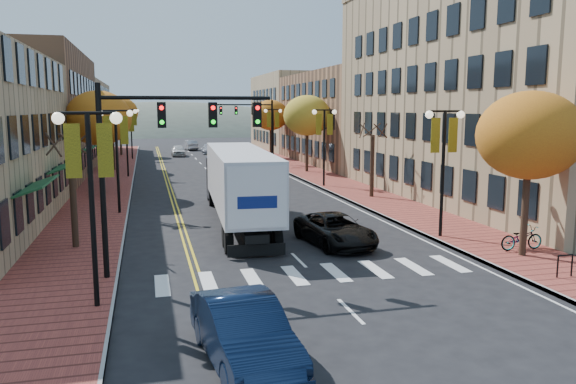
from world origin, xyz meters
TOP-DOWN VIEW (x-y plane):
  - ground at (0.00, 0.00)m, footprint 200.00×200.00m
  - sidewalk_left at (-9.00, 32.50)m, footprint 4.00×85.00m
  - sidewalk_right at (9.00, 32.50)m, footprint 4.00×85.00m
  - building_left_mid at (-17.00, 36.00)m, footprint 12.00×24.00m
  - building_left_far at (-17.00, 61.00)m, footprint 12.00×26.00m
  - building_right_near at (18.50, 16.00)m, footprint 15.00×28.00m
  - building_right_mid at (18.50, 42.00)m, footprint 15.00×24.00m
  - building_right_far at (18.50, 64.00)m, footprint 15.00×20.00m
  - tree_left_a at (-9.00, 8.00)m, footprint 0.28×0.28m
  - tree_left_b at (-9.00, 24.00)m, footprint 4.48×4.48m
  - tree_left_c at (-9.00, 40.00)m, footprint 4.16×4.16m
  - tree_left_d at (-9.00, 58.00)m, footprint 4.61×4.61m
  - tree_right_a at (9.00, 2.00)m, footprint 4.16×4.16m
  - tree_right_b at (9.00, 18.00)m, footprint 0.28×0.28m
  - tree_right_c at (9.00, 34.00)m, footprint 4.48×4.48m
  - tree_right_d at (9.00, 50.00)m, footprint 4.35×4.35m
  - lamp_left_a at (-7.50, 0.00)m, footprint 1.96×0.36m
  - lamp_left_b at (-7.50, 16.00)m, footprint 1.96×0.36m
  - lamp_left_c at (-7.50, 34.00)m, footprint 1.96×0.36m
  - lamp_left_d at (-7.50, 52.00)m, footprint 1.96×0.36m
  - lamp_right_a at (7.50, 6.00)m, footprint 1.96×0.36m
  - lamp_right_b at (7.50, 24.00)m, footprint 1.96×0.36m
  - lamp_right_c at (7.50, 42.00)m, footprint 1.96×0.36m
  - traffic_mast_near at (-5.48, 3.00)m, footprint 6.10×0.35m
  - traffic_mast_far at (5.48, 42.00)m, footprint 6.10×0.34m
  - semi_truck at (-1.19, 12.19)m, footprint 3.45×16.19m
  - navy_sedan at (-3.75, -4.68)m, footprint 2.25×5.06m
  - black_suv at (2.29, 6.12)m, footprint 2.93×5.31m
  - car_far_white at (-1.87, 56.17)m, footprint 1.72×4.25m
  - car_far_silver at (2.34, 59.16)m, footprint 2.02×4.42m
  - car_far_oncoming at (0.50, 66.52)m, footprint 2.03×4.57m
  - bicycle at (9.51, 2.76)m, footprint 1.97×0.69m

SIDE VIEW (x-z plane):
  - ground at x=0.00m, z-range 0.00..0.00m
  - sidewalk_left at x=-9.00m, z-range 0.00..0.15m
  - sidewalk_right at x=9.00m, z-range 0.00..0.15m
  - car_far_silver at x=2.34m, z-range 0.00..1.25m
  - bicycle at x=9.51m, z-range 0.15..1.18m
  - black_suv at x=2.29m, z-range 0.00..1.41m
  - car_far_white at x=-1.87m, z-range 0.00..1.45m
  - car_far_oncoming at x=0.50m, z-range 0.00..1.46m
  - navy_sedan at x=-3.75m, z-range 0.00..1.61m
  - tree_left_a at x=-9.00m, z-range 0.15..4.35m
  - tree_right_b at x=9.00m, z-range 0.15..4.35m
  - semi_truck at x=-1.19m, z-range 0.34..4.36m
  - lamp_left_a at x=-7.50m, z-range 1.27..7.32m
  - lamp_left_b at x=-7.50m, z-range 1.27..7.32m
  - lamp_left_c at x=-7.50m, z-range 1.27..7.32m
  - lamp_left_d at x=-7.50m, z-range 1.27..7.32m
  - lamp_right_a at x=7.50m, z-range 1.27..7.32m
  - lamp_right_b at x=7.50m, z-range 1.27..7.32m
  - lamp_right_c at x=7.50m, z-range 1.27..7.32m
  - building_left_far at x=-17.00m, z-range 0.00..9.50m
  - traffic_mast_near at x=-5.48m, z-range 1.42..8.42m
  - traffic_mast_far at x=5.48m, z-range 1.42..8.42m
  - building_right_mid at x=18.50m, z-range 0.00..10.00m
  - tree_left_c at x=-9.00m, z-range 1.71..8.40m
  - tree_right_a at x=9.00m, z-range 1.71..8.40m
  - tree_right_d at x=9.00m, z-range 1.79..8.79m
  - tree_left_b at x=-9.00m, z-range 1.84..9.05m
  - tree_right_c at x=9.00m, z-range 1.84..9.05m
  - building_left_mid at x=-17.00m, z-range 0.00..11.00m
  - building_right_far at x=18.50m, z-range 0.00..11.00m
  - tree_left_d at x=-9.00m, z-range 1.89..9.31m
  - building_right_near at x=18.50m, z-range 0.00..15.00m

